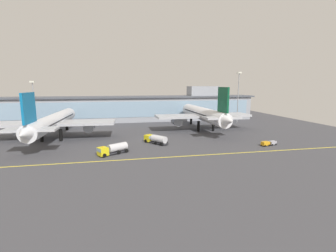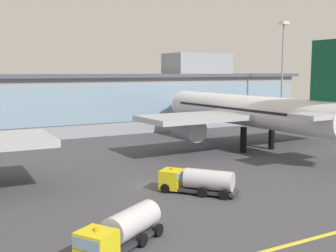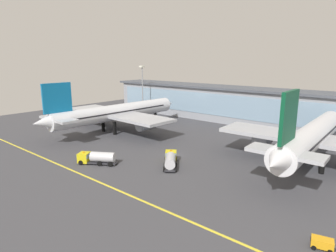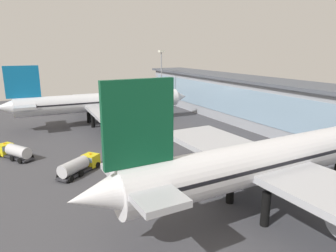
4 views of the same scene
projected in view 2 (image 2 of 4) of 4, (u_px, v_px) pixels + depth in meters
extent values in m
plane|color=#424247|center=(147.00, 186.00, 52.78)|extent=(182.02, 182.02, 0.00)
cube|color=yellow|center=(271.00, 250.00, 33.75)|extent=(145.62, 0.50, 0.01)
cube|color=#9399A3|center=(51.00, 107.00, 92.31)|extent=(130.01, 12.00, 12.62)
cube|color=#84A3BC|center=(58.00, 106.00, 86.99)|extent=(124.81, 0.20, 8.08)
cube|color=#4C515B|center=(50.00, 76.00, 91.45)|extent=(133.01, 14.00, 0.80)
cube|color=#9399A3|center=(197.00, 65.00, 111.77)|extent=(16.00, 10.00, 6.00)
cylinder|color=black|center=(243.00, 140.00, 73.84)|extent=(1.10, 1.10, 4.44)
cylinder|color=black|center=(272.00, 137.00, 77.24)|extent=(1.10, 1.10, 4.44)
cylinder|color=black|center=(195.00, 126.00, 92.08)|extent=(1.10, 1.10, 4.44)
cylinder|color=silver|center=(246.00, 110.00, 77.82)|extent=(6.77, 42.41, 5.55)
cone|color=silver|center=(179.00, 103.00, 97.21)|extent=(5.41, 5.14, 5.27)
cube|color=#84A3BC|center=(187.00, 99.00, 94.23)|extent=(4.27, 4.00, 1.66)
cube|color=black|center=(246.00, 108.00, 77.76)|extent=(6.63, 35.65, 0.44)
cube|color=#B7BAC1|center=(246.00, 114.00, 77.90)|extent=(41.16, 11.33, 0.89)
cylinder|color=#999EA8|center=(189.00, 130.00, 73.64)|extent=(4.04, 5.61, 3.88)
cylinder|color=#999EA8|center=(284.00, 122.00, 85.32)|extent=(4.04, 5.61, 3.88)
cube|color=#0C4C2D|center=(334.00, 70.00, 61.08)|extent=(0.89, 7.62, 8.88)
cube|color=#B7BAC1|center=(331.00, 115.00, 61.89)|extent=(13.21, 5.03, 0.71)
cylinder|color=black|center=(143.00, 240.00, 34.28)|extent=(1.10, 0.83, 1.10)
cylinder|color=black|center=(117.00, 234.00, 35.54)|extent=(1.10, 0.83, 1.10)
cylinder|color=black|center=(159.00, 230.00, 36.46)|extent=(1.10, 0.83, 1.10)
cylinder|color=black|center=(133.00, 225.00, 37.72)|extent=(1.10, 0.83, 1.10)
cube|color=#2D2D33|center=(128.00, 239.00, 34.77)|extent=(7.67, 5.93, 0.30)
cube|color=yellow|center=(96.00, 246.00, 31.15)|extent=(3.35, 3.44, 2.20)
cube|color=#84A3BC|center=(96.00, 239.00, 31.08)|extent=(3.38, 3.40, 0.88)
cylinder|color=silver|center=(132.00, 222.00, 35.07)|extent=(5.96, 4.87, 2.30)
cube|color=orange|center=(96.00, 230.00, 30.99)|extent=(0.30, 0.40, 0.20)
cylinder|color=black|center=(165.00, 188.00, 49.45)|extent=(0.91, 1.05, 1.10)
cylinder|color=black|center=(174.00, 183.00, 51.83)|extent=(0.91, 1.05, 1.10)
cylinder|color=black|center=(202.00, 193.00, 47.73)|extent=(0.91, 1.05, 1.10)
cylinder|color=black|center=(209.00, 187.00, 50.11)|extent=(0.91, 1.05, 1.10)
cylinder|color=black|center=(224.00, 195.00, 46.77)|extent=(0.91, 1.05, 1.10)
cylinder|color=black|center=(230.00, 189.00, 49.15)|extent=(0.91, 1.05, 1.10)
cube|color=#2D2D33|center=(204.00, 190.00, 49.00)|extent=(6.51, 7.39, 0.30)
cube|color=yellow|center=(172.00, 179.00, 50.42)|extent=(3.49, 3.45, 2.20)
cube|color=#84A3BC|center=(172.00, 175.00, 50.36)|extent=(3.47, 3.46, 0.88)
cylinder|color=silver|center=(209.00, 180.00, 48.63)|extent=(5.25, 5.81, 2.30)
cube|color=orange|center=(172.00, 169.00, 50.27)|extent=(0.30, 0.40, 0.20)
cylinder|color=gray|center=(282.00, 77.00, 103.10)|extent=(0.44, 0.44, 25.08)
cube|color=silver|center=(284.00, 23.00, 101.46)|extent=(1.80, 1.80, 0.70)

